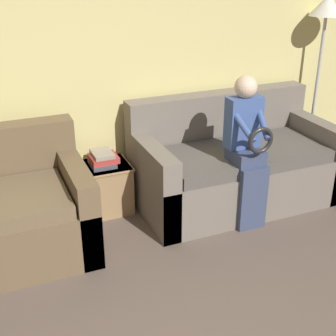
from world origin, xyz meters
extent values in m
cube|color=#DBCC7F|center=(0.00, 2.82, 1.27)|extent=(7.00, 0.06, 2.55)
cube|color=#70665B|center=(1.32, 2.26, 0.23)|extent=(1.84, 0.94, 0.45)
cube|color=#70665B|center=(1.32, 2.63, 0.71)|extent=(1.84, 0.20, 0.51)
cube|color=#70665B|center=(0.47, 2.26, 0.36)|extent=(0.16, 0.94, 0.71)
cube|color=#70665B|center=(2.16, 2.26, 0.36)|extent=(0.16, 0.94, 0.71)
cube|color=#514C47|center=(0.94, 2.16, 0.51)|extent=(0.72, 0.70, 0.11)
cube|color=#514C47|center=(1.70, 2.16, 0.51)|extent=(0.72, 0.70, 0.11)
cube|color=brown|center=(-0.20, 2.17, 0.35)|extent=(0.16, 0.95, 0.69)
cube|color=brown|center=(-0.56, 2.07, 0.50)|extent=(0.54, 0.71, 0.11)
cube|color=#384260|center=(1.20, 1.79, 0.28)|extent=(0.25, 0.10, 0.56)
cube|color=#384260|center=(1.20, 1.93, 0.62)|extent=(0.25, 0.28, 0.11)
cube|color=#3D5693|center=(1.20, 2.00, 0.89)|extent=(0.30, 0.14, 0.43)
sphere|color=beige|center=(1.20, 2.00, 1.19)|extent=(0.19, 0.19, 0.19)
torus|color=black|center=(1.20, 1.73, 0.82)|extent=(0.22, 0.04, 0.22)
cylinder|color=#3D5693|center=(1.10, 1.86, 0.92)|extent=(0.11, 0.31, 0.24)
cylinder|color=#3D5693|center=(1.29, 1.86, 0.92)|extent=(0.11, 0.31, 0.24)
cube|color=#9E7A51|center=(0.13, 2.56, 0.23)|extent=(0.43, 0.39, 0.45)
cube|color=tan|center=(0.13, 2.56, 0.44)|extent=(0.45, 0.41, 0.02)
cube|color=#4C4C56|center=(0.12, 2.55, 0.47)|extent=(0.21, 0.23, 0.04)
cube|color=#BC3833|center=(0.14, 2.56, 0.52)|extent=(0.24, 0.22, 0.05)
cube|color=gray|center=(0.13, 2.56, 0.56)|extent=(0.17, 0.24, 0.04)
cylinder|color=#2D2B28|center=(2.42, 2.59, 0.01)|extent=(0.26, 0.26, 0.02)
cylinder|color=#B7B7BC|center=(2.42, 2.59, 0.82)|extent=(0.03, 0.03, 1.59)
cone|color=silver|center=(2.42, 2.59, 1.71)|extent=(0.34, 0.34, 0.19)
camera|label=1|loc=(-0.80, -1.14, 2.16)|focal=50.00mm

